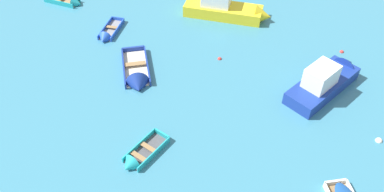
{
  "coord_description": "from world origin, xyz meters",
  "views": [
    {
      "loc": [
        -0.56,
        4.8,
        16.72
      ],
      "look_at": [
        0.0,
        22.35,
        0.15
      ],
      "focal_mm": 36.55,
      "sensor_mm": 36.0,
      "label": 1
    }
  ],
  "objects_px": {
    "motor_launch_yellow_outer_right": "(229,9)",
    "rowboat_turquoise_foreground_center": "(137,159)",
    "motor_launch_deep_blue_cluster_inner": "(327,79)",
    "mooring_buoy_far_field": "(342,52)",
    "mooring_buoy_near_foreground": "(220,59)",
    "rowboat_blue_back_row_right": "(107,35)",
    "rowboat_turquoise_center": "(70,2)",
    "mooring_buoy_between_boats_right": "(379,141)",
    "rowboat_deep_blue_near_camera": "(137,79)"
  },
  "relations": [
    {
      "from": "rowboat_blue_back_row_right",
      "to": "mooring_buoy_near_foreground",
      "type": "bearing_deg",
      "value": -19.84
    },
    {
      "from": "rowboat_turquoise_center",
      "to": "mooring_buoy_near_foreground",
      "type": "xyz_separation_m",
      "value": [
        11.77,
        -7.8,
        -0.18
      ]
    },
    {
      "from": "rowboat_deep_blue_near_camera",
      "to": "mooring_buoy_between_boats_right",
      "type": "height_order",
      "value": "rowboat_deep_blue_near_camera"
    },
    {
      "from": "rowboat_turquoise_foreground_center",
      "to": "rowboat_blue_back_row_right",
      "type": "bearing_deg",
      "value": 104.69
    },
    {
      "from": "rowboat_blue_back_row_right",
      "to": "motor_launch_yellow_outer_right",
      "type": "xyz_separation_m",
      "value": [
        9.25,
        2.5,
        0.56
      ]
    },
    {
      "from": "motor_launch_deep_blue_cluster_inner",
      "to": "rowboat_turquoise_center",
      "type": "xyz_separation_m",
      "value": [
        -18.23,
        10.94,
        -0.51
      ]
    },
    {
      "from": "rowboat_blue_back_row_right",
      "to": "rowboat_deep_blue_near_camera",
      "type": "height_order",
      "value": "rowboat_deep_blue_near_camera"
    },
    {
      "from": "motor_launch_deep_blue_cluster_inner",
      "to": "mooring_buoy_near_foreground",
      "type": "height_order",
      "value": "motor_launch_deep_blue_cluster_inner"
    },
    {
      "from": "rowboat_blue_back_row_right",
      "to": "rowboat_deep_blue_near_camera",
      "type": "xyz_separation_m",
      "value": [
        2.59,
        -5.1,
        0.04
      ]
    },
    {
      "from": "motor_launch_yellow_outer_right",
      "to": "mooring_buoy_between_boats_right",
      "type": "height_order",
      "value": "motor_launch_yellow_outer_right"
    },
    {
      "from": "rowboat_turquoise_center",
      "to": "mooring_buoy_near_foreground",
      "type": "relative_size",
      "value": 12.18
    },
    {
      "from": "mooring_buoy_near_foreground",
      "to": "motor_launch_deep_blue_cluster_inner",
      "type": "bearing_deg",
      "value": -25.92
    },
    {
      "from": "motor_launch_yellow_outer_right",
      "to": "motor_launch_deep_blue_cluster_inner",
      "type": "bearing_deg",
      "value": -58.07
    },
    {
      "from": "rowboat_blue_back_row_right",
      "to": "mooring_buoy_far_field",
      "type": "xyz_separation_m",
      "value": [
        16.85,
        -2.41,
        -0.15
      ]
    },
    {
      "from": "motor_launch_deep_blue_cluster_inner",
      "to": "rowboat_blue_back_row_right",
      "type": "relative_size",
      "value": 1.74
    },
    {
      "from": "rowboat_blue_back_row_right",
      "to": "rowboat_turquoise_center",
      "type": "bearing_deg",
      "value": 126.77
    },
    {
      "from": "motor_launch_yellow_outer_right",
      "to": "rowboat_turquoise_foreground_center",
      "type": "relative_size",
      "value": 2.32
    },
    {
      "from": "motor_launch_deep_blue_cluster_inner",
      "to": "mooring_buoy_near_foreground",
      "type": "bearing_deg",
      "value": 154.08
    },
    {
      "from": "motor_launch_deep_blue_cluster_inner",
      "to": "motor_launch_yellow_outer_right",
      "type": "distance_m",
      "value": 10.1
    },
    {
      "from": "mooring_buoy_near_foreground",
      "to": "rowboat_blue_back_row_right",
      "type": "bearing_deg",
      "value": 160.16
    },
    {
      "from": "motor_launch_deep_blue_cluster_inner",
      "to": "mooring_buoy_near_foreground",
      "type": "xyz_separation_m",
      "value": [
        -6.46,
        3.14,
        -0.68
      ]
    },
    {
      "from": "rowboat_blue_back_row_right",
      "to": "mooring_buoy_near_foreground",
      "type": "height_order",
      "value": "rowboat_blue_back_row_right"
    },
    {
      "from": "motor_launch_yellow_outer_right",
      "to": "rowboat_deep_blue_near_camera",
      "type": "bearing_deg",
      "value": -131.25
    },
    {
      "from": "rowboat_turquoise_foreground_center",
      "to": "mooring_buoy_near_foreground",
      "type": "distance_m",
      "value": 10.01
    },
    {
      "from": "rowboat_blue_back_row_right",
      "to": "motor_launch_yellow_outer_right",
      "type": "bearing_deg",
      "value": 15.1
    },
    {
      "from": "motor_launch_yellow_outer_right",
      "to": "rowboat_turquoise_foreground_center",
      "type": "height_order",
      "value": "motor_launch_yellow_outer_right"
    },
    {
      "from": "rowboat_turquoise_foreground_center",
      "to": "mooring_buoy_far_field",
      "type": "distance_m",
      "value": 16.57
    },
    {
      "from": "rowboat_turquoise_center",
      "to": "motor_launch_yellow_outer_right",
      "type": "height_order",
      "value": "motor_launch_yellow_outer_right"
    },
    {
      "from": "mooring_buoy_near_foreground",
      "to": "mooring_buoy_between_boats_right",
      "type": "distance_m",
      "value": 11.24
    },
    {
      "from": "rowboat_deep_blue_near_camera",
      "to": "mooring_buoy_far_field",
      "type": "relative_size",
      "value": 16.35
    },
    {
      "from": "rowboat_deep_blue_near_camera",
      "to": "mooring_buoy_between_boats_right",
      "type": "bearing_deg",
      "value": -21.73
    },
    {
      "from": "rowboat_turquoise_foreground_center",
      "to": "mooring_buoy_near_foreground",
      "type": "relative_size",
      "value": 10.69
    },
    {
      "from": "rowboat_blue_back_row_right",
      "to": "rowboat_turquoise_center",
      "type": "height_order",
      "value": "rowboat_turquoise_center"
    },
    {
      "from": "mooring_buoy_between_boats_right",
      "to": "mooring_buoy_far_field",
      "type": "bearing_deg",
      "value": 86.61
    },
    {
      "from": "rowboat_turquoise_center",
      "to": "rowboat_turquoise_foreground_center",
      "type": "bearing_deg",
      "value": -67.89
    },
    {
      "from": "motor_launch_yellow_outer_right",
      "to": "mooring_buoy_near_foreground",
      "type": "xyz_separation_m",
      "value": [
        -1.12,
        -5.43,
        -0.71
      ]
    },
    {
      "from": "motor_launch_deep_blue_cluster_inner",
      "to": "mooring_buoy_far_field",
      "type": "distance_m",
      "value": 4.36
    },
    {
      "from": "motor_launch_yellow_outer_right",
      "to": "rowboat_blue_back_row_right",
      "type": "bearing_deg",
      "value": -164.9
    },
    {
      "from": "mooring_buoy_near_foreground",
      "to": "mooring_buoy_far_field",
      "type": "bearing_deg",
      "value": 3.43
    },
    {
      "from": "rowboat_blue_back_row_right",
      "to": "motor_launch_yellow_outer_right",
      "type": "distance_m",
      "value": 9.6
    },
    {
      "from": "mooring_buoy_between_boats_right",
      "to": "mooring_buoy_near_foreground",
      "type": "bearing_deg",
      "value": 137.11
    },
    {
      "from": "mooring_buoy_far_field",
      "to": "mooring_buoy_near_foreground",
      "type": "xyz_separation_m",
      "value": [
        -8.72,
        -0.52,
        0.0
      ]
    },
    {
      "from": "mooring_buoy_between_boats_right",
      "to": "motor_launch_deep_blue_cluster_inner",
      "type": "bearing_deg",
      "value": 111.47
    },
    {
      "from": "motor_launch_deep_blue_cluster_inner",
      "to": "mooring_buoy_between_boats_right",
      "type": "relative_size",
      "value": 15.45
    },
    {
      "from": "motor_launch_yellow_outer_right",
      "to": "rowboat_turquoise_foreground_center",
      "type": "bearing_deg",
      "value": -113.92
    },
    {
      "from": "rowboat_turquoise_center",
      "to": "rowboat_deep_blue_near_camera",
      "type": "xyz_separation_m",
      "value": [
        6.23,
        -9.97,
        0.02
      ]
    },
    {
      "from": "motor_launch_deep_blue_cluster_inner",
      "to": "mooring_buoy_between_boats_right",
      "type": "distance_m",
      "value": 4.9
    },
    {
      "from": "mooring_buoy_far_field",
      "to": "mooring_buoy_between_boats_right",
      "type": "height_order",
      "value": "mooring_buoy_between_boats_right"
    },
    {
      "from": "rowboat_turquoise_center",
      "to": "mooring_buoy_far_field",
      "type": "distance_m",
      "value": 21.74
    },
    {
      "from": "rowboat_turquoise_foreground_center",
      "to": "mooring_buoy_far_field",
      "type": "relative_size",
      "value": 10.55
    }
  ]
}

